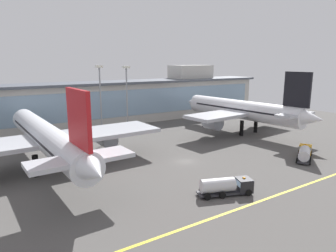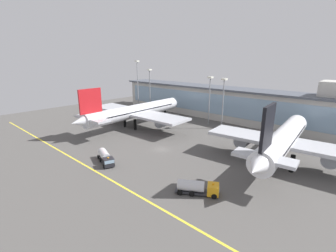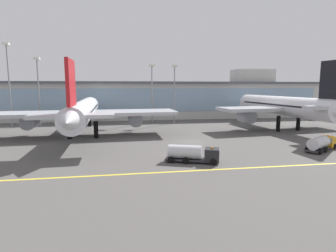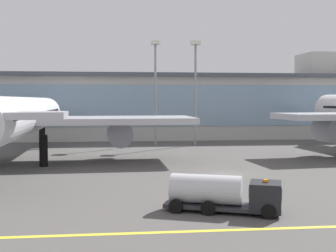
{
  "view_description": "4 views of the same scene",
  "coord_description": "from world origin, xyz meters",
  "px_view_note": "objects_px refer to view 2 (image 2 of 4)",
  "views": [
    {
      "loc": [
        -37.55,
        -51.39,
        21.34
      ],
      "look_at": [
        4.75,
        14.08,
        4.86
      ],
      "focal_mm": 32.79,
      "sensor_mm": 36.0,
      "label": 1
    },
    {
      "loc": [
        48.47,
        -49.86,
        27.34
      ],
      "look_at": [
        -1.83,
        5.1,
        6.14
      ],
      "focal_mm": 25.49,
      "sensor_mm": 36.0,
      "label": 2
    },
    {
      "loc": [
        -16.07,
        -61.56,
        12.75
      ],
      "look_at": [
        -5.04,
        3.97,
        3.22
      ],
      "focal_mm": 29.63,
      "sensor_mm": 36.0,
      "label": 3
    },
    {
      "loc": [
        -12.35,
        -50.29,
        8.78
      ],
      "look_at": [
        -6.2,
        5.79,
        5.4
      ],
      "focal_mm": 46.66,
      "sensor_mm": 36.0,
      "label": 4
    }
  ],
  "objects_px": {
    "apron_light_mast_east": "(150,84)",
    "apron_light_mast_far_east": "(138,79)",
    "fuel_tanker_truck": "(199,187)",
    "airliner_near_left": "(135,111)",
    "apron_light_mast_west": "(210,93)",
    "baggage_tug_near": "(106,158)",
    "airliner_near_right": "(283,140)",
    "apron_light_mast_centre": "(223,95)"
  },
  "relations": [
    {
      "from": "fuel_tanker_truck",
      "to": "apron_light_mast_centre",
      "type": "distance_m",
      "value": 51.87
    },
    {
      "from": "fuel_tanker_truck",
      "to": "apron_light_mast_west",
      "type": "bearing_deg",
      "value": 90.26
    },
    {
      "from": "airliner_near_left",
      "to": "airliner_near_right",
      "type": "distance_m",
      "value": 56.67
    },
    {
      "from": "airliner_near_right",
      "to": "apron_light_mast_centre",
      "type": "xyz_separation_m",
      "value": [
        -28.88,
        19.32,
        6.57
      ]
    },
    {
      "from": "airliner_near_left",
      "to": "baggage_tug_near",
      "type": "bearing_deg",
      "value": -145.03
    },
    {
      "from": "apron_light_mast_far_east",
      "to": "apron_light_mast_centre",
      "type": "bearing_deg",
      "value": -2.22
    },
    {
      "from": "apron_light_mast_east",
      "to": "fuel_tanker_truck",
      "type": "bearing_deg",
      "value": -36.42
    },
    {
      "from": "baggage_tug_near",
      "to": "apron_light_mast_west",
      "type": "xyz_separation_m",
      "value": [
        -1.39,
        52.07,
        12.05
      ]
    },
    {
      "from": "airliner_near_right",
      "to": "apron_light_mast_east",
      "type": "distance_m",
      "value": 77.37
    },
    {
      "from": "airliner_near_left",
      "to": "fuel_tanker_truck",
      "type": "distance_m",
      "value": 55.05
    },
    {
      "from": "apron_light_mast_east",
      "to": "apron_light_mast_far_east",
      "type": "bearing_deg",
      "value": -173.49
    },
    {
      "from": "baggage_tug_near",
      "to": "airliner_near_right",
      "type": "bearing_deg",
      "value": 61.38
    },
    {
      "from": "baggage_tug_near",
      "to": "apron_light_mast_centre",
      "type": "height_order",
      "value": "apron_light_mast_centre"
    },
    {
      "from": "airliner_near_left",
      "to": "apron_light_mast_far_east",
      "type": "bearing_deg",
      "value": 45.58
    },
    {
      "from": "airliner_near_left",
      "to": "apron_light_mast_centre",
      "type": "relative_size",
      "value": 2.77
    },
    {
      "from": "apron_light_mast_far_east",
      "to": "apron_light_mast_east",
      "type": "bearing_deg",
      "value": 6.51
    },
    {
      "from": "airliner_near_right",
      "to": "apron_light_mast_far_east",
      "type": "bearing_deg",
      "value": 69.83
    },
    {
      "from": "apron_light_mast_centre",
      "to": "airliner_near_left",
      "type": "bearing_deg",
      "value": -142.48
    },
    {
      "from": "airliner_near_left",
      "to": "apron_light_mast_centre",
      "type": "xyz_separation_m",
      "value": [
        27.75,
        21.31,
        7.03
      ]
    },
    {
      "from": "airliner_near_right",
      "to": "apron_light_mast_far_east",
      "type": "relative_size",
      "value": 1.86
    },
    {
      "from": "airliner_near_left",
      "to": "fuel_tanker_truck",
      "type": "relative_size",
      "value": 6.17
    },
    {
      "from": "fuel_tanker_truck",
      "to": "airliner_near_right",
      "type": "bearing_deg",
      "value": 43.14
    },
    {
      "from": "airliner_near_left",
      "to": "apron_light_mast_east",
      "type": "height_order",
      "value": "apron_light_mast_east"
    },
    {
      "from": "airliner_near_right",
      "to": "baggage_tug_near",
      "type": "xyz_separation_m",
      "value": [
        -35.06,
        -30.76,
        -5.36
      ]
    },
    {
      "from": "fuel_tanker_truck",
      "to": "apron_light_mast_east",
      "type": "bearing_deg",
      "value": 112.67
    },
    {
      "from": "apron_light_mast_west",
      "to": "baggage_tug_near",
      "type": "bearing_deg",
      "value": -88.48
    },
    {
      "from": "airliner_near_right",
      "to": "fuel_tanker_truck",
      "type": "relative_size",
      "value": 5.43
    },
    {
      "from": "apron_light_mast_centre",
      "to": "airliner_near_right",
      "type": "bearing_deg",
      "value": -33.78
    },
    {
      "from": "airliner_near_right",
      "to": "baggage_tug_near",
      "type": "distance_m",
      "value": 46.94
    },
    {
      "from": "airliner_near_left",
      "to": "apron_light_mast_east",
      "type": "distance_m",
      "value": 30.81
    },
    {
      "from": "airliner_near_left",
      "to": "airliner_near_right",
      "type": "bearing_deg",
      "value": -89.9
    },
    {
      "from": "fuel_tanker_truck",
      "to": "apron_light_mast_east",
      "type": "relative_size",
      "value": 0.41
    },
    {
      "from": "airliner_near_right",
      "to": "apron_light_mast_west",
      "type": "xyz_separation_m",
      "value": [
        -36.44,
        21.32,
        6.69
      ]
    },
    {
      "from": "apron_light_mast_far_east",
      "to": "airliner_near_right",
      "type": "bearing_deg",
      "value": -14.59
    },
    {
      "from": "airliner_near_left",
      "to": "apron_light_mast_west",
      "type": "xyz_separation_m",
      "value": [
        20.19,
        23.31,
        7.15
      ]
    },
    {
      "from": "apron_light_mast_east",
      "to": "airliner_near_right",
      "type": "bearing_deg",
      "value": -16.87
    },
    {
      "from": "baggage_tug_near",
      "to": "apron_light_mast_east",
      "type": "relative_size",
      "value": 0.42
    },
    {
      "from": "airliner_near_right",
      "to": "baggage_tug_near",
      "type": "bearing_deg",
      "value": 125.69
    },
    {
      "from": "fuel_tanker_truck",
      "to": "apron_light_mast_far_east",
      "type": "height_order",
      "value": "apron_light_mast_far_east"
    },
    {
      "from": "airliner_near_right",
      "to": "apron_light_mast_centre",
      "type": "height_order",
      "value": "apron_light_mast_centre"
    },
    {
      "from": "apron_light_mast_east",
      "to": "apron_light_mast_far_east",
      "type": "relative_size",
      "value": 0.84
    },
    {
      "from": "apron_light_mast_west",
      "to": "apron_light_mast_far_east",
      "type": "height_order",
      "value": "apron_light_mast_far_east"
    }
  ]
}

